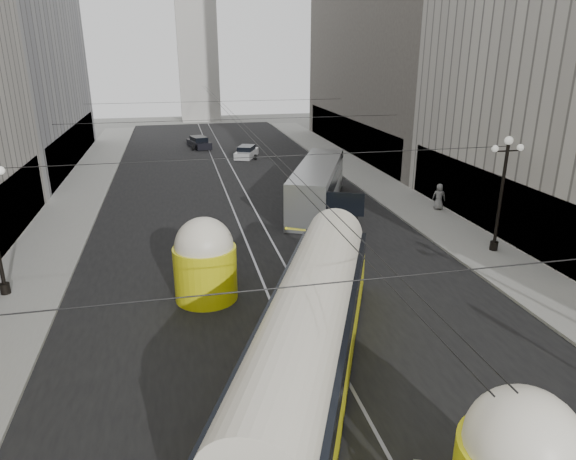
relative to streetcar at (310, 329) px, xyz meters
name	(u,v)px	position (x,y,z in m)	size (l,w,h in m)	color
road	(238,197)	(0.50, 23.57, -1.92)	(20.00, 85.00, 0.02)	black
sidewalk_left	(81,193)	(-11.50, 27.07, -1.84)	(4.00, 72.00, 0.15)	gray
sidewalk_right	(368,178)	(12.50, 27.07, -1.84)	(4.00, 72.00, 0.15)	gray
rail_left	(228,198)	(-0.25, 23.57, -1.92)	(0.12, 85.00, 0.04)	gray
rail_right	(248,197)	(1.25, 23.57, -1.92)	(0.12, 85.00, 0.04)	gray
distant_tower	(196,20)	(0.50, 71.07, 13.05)	(6.00, 6.00, 31.36)	#B2AFA8
lamppost_right_mid	(502,188)	(13.10, 9.07, 1.83)	(1.86, 0.44, 6.37)	black
catenary	(239,122)	(0.62, 22.56, 3.97)	(25.00, 72.00, 0.23)	black
streetcar	(310,329)	(0.00, 0.00, 0.00)	(8.91, 16.60, 3.92)	#D3D012
city_bus	(318,184)	(5.81, 19.82, -0.20)	(7.19, 12.79, 3.13)	gray
sedan_white_far	(246,152)	(3.34, 38.65, -1.35)	(3.08, 4.31, 1.26)	silver
sedan_dark_far	(199,143)	(-1.22, 45.48, -1.32)	(2.73, 4.49, 1.32)	black
pedestrian_sidewalk_right	(439,197)	(13.83, 16.89, -0.85)	(0.89, 0.55, 1.83)	slate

